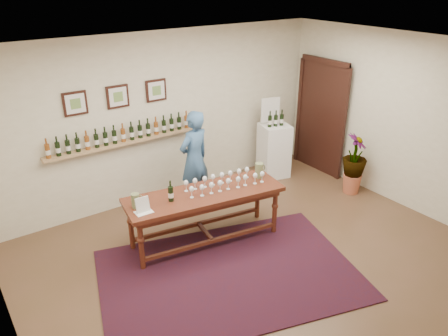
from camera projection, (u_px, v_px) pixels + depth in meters
ground at (258, 261)px, 5.99m from camera, size 6.00×6.00×0.00m
room_shell at (285, 120)px, 8.01m from camera, size 6.00×6.00×6.00m
rug at (229, 274)px, 5.71m from camera, size 3.76×3.02×0.02m
tasting_table at (205, 200)px, 6.16m from camera, size 2.33×1.06×0.79m
table_glasses at (221, 182)px, 6.22m from camera, size 1.32×0.49×0.18m
table_bottles at (170, 191)px, 5.86m from camera, size 0.27×0.18×0.27m
pitcher_left at (135, 201)px, 5.69m from camera, size 0.13×0.13×0.20m
pitcher_right at (259, 170)px, 6.51m from camera, size 0.18×0.18×0.23m
menu_card at (142, 205)px, 5.59m from camera, size 0.22×0.16×0.20m
display_pedestal at (274, 150)px, 8.29m from camera, size 0.62×0.62×1.01m
pedestal_bottles at (276, 118)px, 7.96m from camera, size 0.32×0.16×0.31m
info_sign at (270, 110)px, 8.08m from camera, size 0.36×0.11×0.51m
potted_plant at (354, 164)px, 7.60m from camera, size 0.69×0.69×0.94m
person at (194, 159)px, 7.12m from camera, size 0.67×0.51×1.64m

